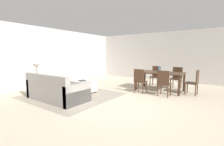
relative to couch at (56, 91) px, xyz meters
name	(u,v)px	position (x,y,z in m)	size (l,w,h in m)	color
ground_plane	(124,104)	(2.04, 0.87, -0.28)	(10.80, 10.80, 0.00)	beige
wall_back	(171,57)	(2.04, 5.87, 1.07)	(9.00, 0.12, 2.70)	beige
wall_left	(48,57)	(-2.46, 1.37, 1.07)	(0.12, 11.00, 2.70)	beige
area_rug	(72,95)	(-0.01, 0.65, -0.28)	(3.00, 2.80, 0.01)	gray
couch	(56,91)	(0.00, 0.00, 0.00)	(2.07, 0.98, 0.86)	gray
ottoman_table	(83,86)	(-0.03, 1.25, -0.04)	(0.99, 0.53, 0.44)	silver
side_table	(37,81)	(-1.33, 0.13, 0.18)	(0.40, 0.40, 0.59)	brown
table_lamp	(37,67)	(-1.33, 0.13, 0.72)	(0.26, 0.26, 0.53)	brown
dining_table	(160,74)	(2.32, 3.22, 0.39)	(1.80, 0.98, 0.76)	#422B1C
dining_chair_near_left	(140,80)	(1.83, 2.38, 0.24)	(0.40, 0.40, 0.92)	#422B1C
dining_chair_near_right	(164,82)	(2.74, 2.41, 0.24)	(0.40, 0.40, 0.92)	#422B1C
dining_chair_far_left	(156,75)	(1.84, 4.10, 0.24)	(0.40, 0.40, 0.92)	#422B1C
dining_chair_far_right	(177,76)	(2.78, 4.07, 0.24)	(0.43, 0.43, 0.92)	#422B1C
dining_chair_head_east	(194,81)	(3.57, 3.23, 0.24)	(0.42, 0.42, 0.92)	#422B1C
vase_centerpiece	(159,69)	(2.29, 3.24, 0.60)	(0.09, 0.09, 0.25)	slate
book_on_ottoman	(82,81)	(-0.10, 1.25, 0.17)	(0.26, 0.20, 0.03)	#333338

